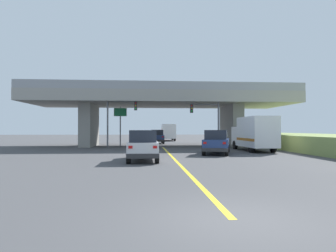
{
  "coord_description": "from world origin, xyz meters",
  "views": [
    {
      "loc": [
        -2.0,
        -6.52,
        2.07
      ],
      "look_at": [
        0.42,
        24.89,
        2.44
      ],
      "focal_mm": 31.07,
      "sensor_mm": 36.0,
      "label": 1
    }
  ],
  "objects": [
    {
      "name": "ground",
      "position": [
        0.0,
        29.94,
        0.0
      ],
      "size": [
        160.0,
        160.0,
        0.0
      ],
      "primitive_type": "plane",
      "color": "#424244"
    },
    {
      "name": "overpass_bridge",
      "position": [
        0.0,
        29.94,
        5.28
      ],
      "size": [
        31.83,
        10.48,
        7.33
      ],
      "color": "gray",
      "rests_on": "ground"
    },
    {
      "name": "lane_divider_stripe",
      "position": [
        0.0,
        13.47,
        0.0
      ],
      "size": [
        0.2,
        26.94,
        0.01
      ],
      "primitive_type": "cube",
      "color": "yellow",
      "rests_on": "ground"
    },
    {
      "name": "suv_lead",
      "position": [
        -2.16,
        12.82,
        1.01
      ],
      "size": [
        1.97,
        4.7,
        2.02
      ],
      "color": "silver",
      "rests_on": "ground"
    },
    {
      "name": "suv_crossing",
      "position": [
        3.96,
        17.52,
        1.02
      ],
      "size": [
        3.36,
        5.19,
        2.02
      ],
      "rotation": [
        0.0,
        0.0,
        -0.31
      ],
      "color": "navy",
      "rests_on": "ground"
    },
    {
      "name": "box_truck",
      "position": [
        8.35,
        20.51,
        1.68
      ],
      "size": [
        2.33,
        6.87,
        3.24
      ],
      "color": "silver",
      "rests_on": "ground"
    },
    {
      "name": "sedan_oncoming",
      "position": [
        -0.34,
        36.28,
        1.01
      ],
      "size": [
        1.98,
        4.69,
        2.02
      ],
      "color": "navy",
      "rests_on": "ground"
    },
    {
      "name": "traffic_signal_nearside",
      "position": [
        5.04,
        25.32,
        3.58
      ],
      "size": [
        3.28,
        0.36,
        5.74
      ],
      "color": "#56595E",
      "rests_on": "ground"
    },
    {
      "name": "traffic_signal_farside",
      "position": [
        -5.06,
        25.31,
        3.73
      ],
      "size": [
        3.28,
        0.36,
        5.95
      ],
      "color": "#56595E",
      "rests_on": "ground"
    },
    {
      "name": "highway_sign",
      "position": [
        -5.01,
        28.34,
        3.51
      ],
      "size": [
        1.53,
        0.17,
        4.79
      ],
      "color": "#56595E",
      "rests_on": "ground"
    },
    {
      "name": "semi_truck_distant",
      "position": [
        2.15,
        46.79,
        1.58
      ],
      "size": [
        2.33,
        6.63,
        3.0
      ],
      "color": "red",
      "rests_on": "ground"
    }
  ]
}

